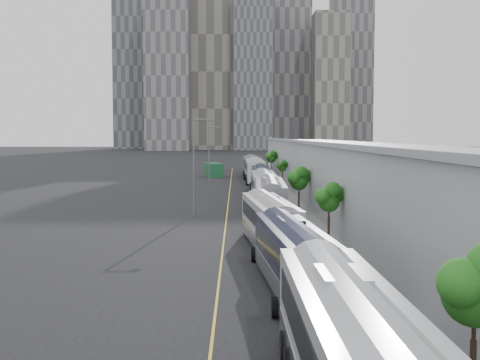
{
  "coord_description": "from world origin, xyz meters",
  "views": [
    {
      "loc": [
        -0.57,
        -7.7,
        7.8
      ],
      "look_at": [
        -0.18,
        56.43,
        3.0
      ],
      "focal_mm": 45.0,
      "sensor_mm": 36.0,
      "label": 1
    }
  ],
  "objects_px": {
    "bus_3": "(270,202)",
    "bus_6": "(255,172)",
    "bus_4": "(264,190)",
    "bus_7": "(252,168)",
    "street_lamp_near": "(196,160)",
    "bus_8": "(252,166)",
    "bus_2": "(270,227)",
    "bus_5": "(261,181)",
    "street_lamp_far": "(210,150)",
    "suv": "(216,168)",
    "bus_1": "(293,262)",
    "shipping_container": "(214,170)"
  },
  "relations": [
    {
      "from": "street_lamp_near",
      "to": "bus_8",
      "type": "bearing_deg",
      "value": 83.71
    },
    {
      "from": "bus_5",
      "to": "bus_2",
      "type": "bearing_deg",
      "value": -90.3
    },
    {
      "from": "bus_4",
      "to": "bus_6",
      "type": "height_order",
      "value": "bus_6"
    },
    {
      "from": "bus_5",
      "to": "bus_1",
      "type": "bearing_deg",
      "value": -89.37
    },
    {
      "from": "shipping_container",
      "to": "bus_5",
      "type": "bearing_deg",
      "value": -88.65
    },
    {
      "from": "bus_2",
      "to": "bus_4",
      "type": "distance_m",
      "value": 26.83
    },
    {
      "from": "bus_5",
      "to": "shipping_container",
      "type": "bearing_deg",
      "value": 105.41
    },
    {
      "from": "street_lamp_far",
      "to": "bus_5",
      "type": "bearing_deg",
      "value": -65.5
    },
    {
      "from": "street_lamp_near",
      "to": "bus_6",
      "type": "bearing_deg",
      "value": 80.21
    },
    {
      "from": "bus_7",
      "to": "street_lamp_far",
      "type": "bearing_deg",
      "value": -122.93
    },
    {
      "from": "bus_2",
      "to": "bus_5",
      "type": "xyz_separation_m",
      "value": [
        1.07,
        41.06,
        0.02
      ]
    },
    {
      "from": "bus_3",
      "to": "suv",
      "type": "bearing_deg",
      "value": 97.63
    },
    {
      "from": "bus_3",
      "to": "bus_4",
      "type": "distance_m",
      "value": 12.67
    },
    {
      "from": "bus_8",
      "to": "suv",
      "type": "height_order",
      "value": "bus_8"
    },
    {
      "from": "bus_7",
      "to": "street_lamp_far",
      "type": "relative_size",
      "value": 1.51
    },
    {
      "from": "bus_3",
      "to": "bus_4",
      "type": "bearing_deg",
      "value": 91.81
    },
    {
      "from": "bus_7",
      "to": "shipping_container",
      "type": "height_order",
      "value": "bus_7"
    },
    {
      "from": "bus_7",
      "to": "shipping_container",
      "type": "bearing_deg",
      "value": 165.37
    },
    {
      "from": "bus_2",
      "to": "bus_4",
      "type": "xyz_separation_m",
      "value": [
        0.83,
        26.81,
        0.07
      ]
    },
    {
      "from": "bus_3",
      "to": "bus_4",
      "type": "height_order",
      "value": "bus_3"
    },
    {
      "from": "bus_3",
      "to": "suv",
      "type": "height_order",
      "value": "bus_3"
    },
    {
      "from": "bus_2",
      "to": "bus_6",
      "type": "distance_m",
      "value": 57.57
    },
    {
      "from": "bus_7",
      "to": "street_lamp_near",
      "type": "relative_size",
      "value": 1.48
    },
    {
      "from": "bus_3",
      "to": "bus_6",
      "type": "bearing_deg",
      "value": 91.9
    },
    {
      "from": "street_lamp_near",
      "to": "shipping_container",
      "type": "relative_size",
      "value": 1.38
    },
    {
      "from": "street_lamp_far",
      "to": "suv",
      "type": "xyz_separation_m",
      "value": [
        -0.12,
        30.19,
        -4.48
      ]
    },
    {
      "from": "street_lamp_near",
      "to": "bus_5",
      "type": "bearing_deg",
      "value": 73.07
    },
    {
      "from": "bus_1",
      "to": "bus_3",
      "type": "bearing_deg",
      "value": 84.5
    },
    {
      "from": "street_lamp_near",
      "to": "suv",
      "type": "bearing_deg",
      "value": 90.4
    },
    {
      "from": "bus_2",
      "to": "street_lamp_far",
      "type": "distance_m",
      "value": 58.39
    },
    {
      "from": "bus_7",
      "to": "street_lamp_near",
      "type": "distance_m",
      "value": 52.68
    },
    {
      "from": "bus_4",
      "to": "street_lamp_far",
      "type": "bearing_deg",
      "value": 103.68
    },
    {
      "from": "shipping_container",
      "to": "bus_8",
      "type": "bearing_deg",
      "value": 44.73
    },
    {
      "from": "bus_4",
      "to": "bus_7",
      "type": "xyz_separation_m",
      "value": [
        -0.26,
        42.4,
        0.14
      ]
    },
    {
      "from": "bus_7",
      "to": "suv",
      "type": "bearing_deg",
      "value": 110.55
    },
    {
      "from": "bus_5",
      "to": "suv",
      "type": "xyz_separation_m",
      "value": [
        -7.79,
        47.01,
        -0.7
      ]
    },
    {
      "from": "bus_5",
      "to": "shipping_container",
      "type": "xyz_separation_m",
      "value": [
        -7.58,
        29.92,
        -0.24
      ]
    },
    {
      "from": "bus_5",
      "to": "street_lamp_far",
      "type": "xyz_separation_m",
      "value": [
        -7.67,
        16.83,
        3.78
      ]
    },
    {
      "from": "bus_7",
      "to": "bus_6",
      "type": "bearing_deg",
      "value": -89.68
    },
    {
      "from": "bus_8",
      "to": "bus_6",
      "type": "bearing_deg",
      "value": -94.28
    },
    {
      "from": "bus_3",
      "to": "bus_8",
      "type": "relative_size",
      "value": 1.04
    },
    {
      "from": "suv",
      "to": "bus_6",
      "type": "bearing_deg",
      "value": -72.93
    },
    {
      "from": "street_lamp_far",
      "to": "bus_4",
      "type": "bearing_deg",
      "value": -76.56
    },
    {
      "from": "bus_1",
      "to": "street_lamp_far",
      "type": "distance_m",
      "value": 69.84
    },
    {
      "from": "bus_2",
      "to": "shipping_container",
      "type": "distance_m",
      "value": 71.29
    },
    {
      "from": "bus_2",
      "to": "bus_5",
      "type": "distance_m",
      "value": 41.08
    },
    {
      "from": "street_lamp_far",
      "to": "shipping_container",
      "type": "distance_m",
      "value": 13.7
    },
    {
      "from": "bus_3",
      "to": "street_lamp_far",
      "type": "xyz_separation_m",
      "value": [
        -7.43,
        43.75,
        3.71
      ]
    },
    {
      "from": "bus_2",
      "to": "suv",
      "type": "relative_size",
      "value": 2.08
    },
    {
      "from": "bus_2",
      "to": "bus_5",
      "type": "height_order",
      "value": "bus_5"
    }
  ]
}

